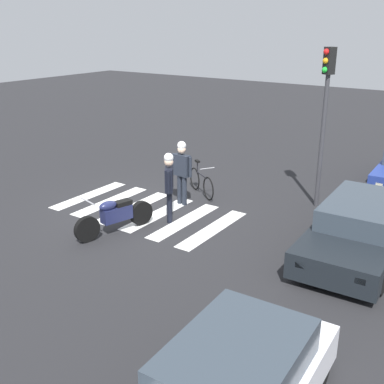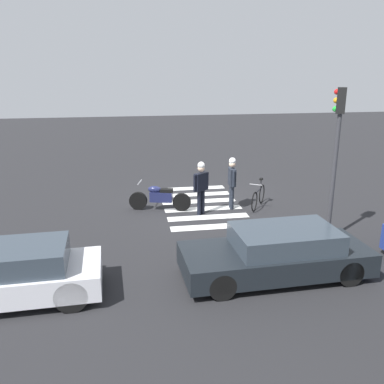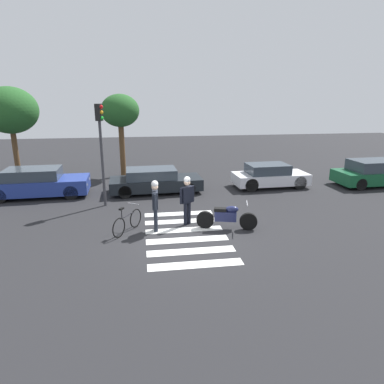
% 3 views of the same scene
% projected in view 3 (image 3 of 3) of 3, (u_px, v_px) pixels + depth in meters
% --- Properties ---
extents(ground_plane, '(60.00, 60.00, 0.00)m').
position_uv_depth(ground_plane, '(186.00, 235.00, 12.08)').
color(ground_plane, '#232326').
extents(police_motorcycle, '(2.19, 0.84, 1.04)m').
position_uv_depth(police_motorcycle, '(227.00, 217.00, 12.49)').
color(police_motorcycle, black).
rests_on(police_motorcycle, ground_plane).
extents(leaning_bicycle, '(0.99, 1.49, 1.02)m').
position_uv_depth(leaning_bicycle, '(127.00, 222.00, 12.21)').
color(leaning_bicycle, black).
rests_on(leaning_bicycle, ground_plane).
extents(officer_on_foot, '(0.25, 0.70, 1.89)m').
position_uv_depth(officer_on_foot, '(155.00, 202.00, 12.15)').
color(officer_on_foot, '#1E232D').
rests_on(officer_on_foot, ground_plane).
extents(officer_by_motorcycle, '(0.59, 0.45, 1.88)m').
position_uv_depth(officer_by_motorcycle, '(187.00, 197.00, 12.76)').
color(officer_by_motorcycle, black).
rests_on(officer_by_motorcycle, ground_plane).
extents(crosswalk_stripes, '(2.82, 4.95, 0.01)m').
position_uv_depth(crosswalk_stripes, '(186.00, 235.00, 12.08)').
color(crosswalk_stripes, silver).
rests_on(crosswalk_stripes, ground_plane).
extents(car_blue_hatchback, '(4.70, 2.03, 1.39)m').
position_uv_depth(car_blue_hatchback, '(38.00, 183.00, 16.50)').
color(car_blue_hatchback, black).
rests_on(car_blue_hatchback, ground_plane).
extents(car_black_suv, '(4.64, 1.98, 1.23)m').
position_uv_depth(car_black_suv, '(155.00, 181.00, 17.23)').
color(car_black_suv, black).
rests_on(car_black_suv, ground_plane).
extents(car_white_van, '(4.00, 1.82, 1.26)m').
position_uv_depth(car_white_van, '(270.00, 176.00, 18.21)').
color(car_white_van, black).
rests_on(car_white_van, ground_plane).
extents(car_green_compact, '(4.47, 2.03, 1.40)m').
position_uv_depth(car_green_compact, '(375.00, 173.00, 18.57)').
color(car_green_compact, black).
rests_on(car_green_compact, ground_plane).
extents(traffic_light_pole, '(0.36, 0.33, 4.44)m').
position_uv_depth(traffic_light_pole, '(101.00, 139.00, 14.47)').
color(traffic_light_pole, '#38383D').
rests_on(traffic_light_pole, ground_plane).
extents(street_tree_near, '(3.06, 3.06, 5.26)m').
position_uv_depth(street_tree_near, '(10.00, 111.00, 19.07)').
color(street_tree_near, brown).
rests_on(street_tree_near, ground_plane).
extents(street_tree_mid, '(2.24, 2.24, 4.86)m').
position_uv_depth(street_tree_mid, '(120.00, 112.00, 19.96)').
color(street_tree_mid, brown).
rests_on(street_tree_mid, ground_plane).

